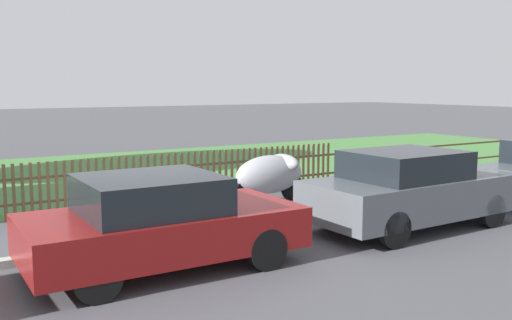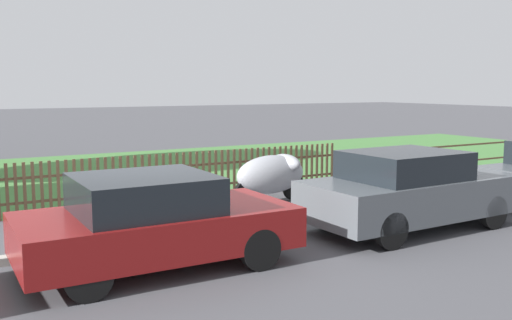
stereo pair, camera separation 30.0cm
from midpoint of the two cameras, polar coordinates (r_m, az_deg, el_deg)
name	(u,v)px [view 1 (the left image)]	position (r m, az deg, el deg)	size (l,w,h in m)	color
ground_plane	(137,249)	(9.26, -12.69, -8.68)	(120.00, 120.00, 0.00)	#4C4C51
kerb_stone	(135,244)	(9.33, -12.90, -8.17)	(41.82, 0.20, 0.12)	#B2ADA3
grass_strip	(38,179)	(16.83, -21.46, -1.76)	(41.82, 9.89, 0.01)	#477F3D
park_fence	(85,186)	(11.97, -17.43, -2.50)	(41.82, 0.05, 1.09)	brown
parked_car_navy_estate	(160,221)	(8.09, -10.63, -6.06)	(3.79, 1.85, 1.32)	maroon
parked_car_red_compact	(410,189)	(10.51, 14.37, -2.82)	(4.06, 1.82, 1.41)	#51565B
covered_motorcycle	(271,174)	(12.37, 0.82, -1.39)	(1.86, 0.95, 1.05)	black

